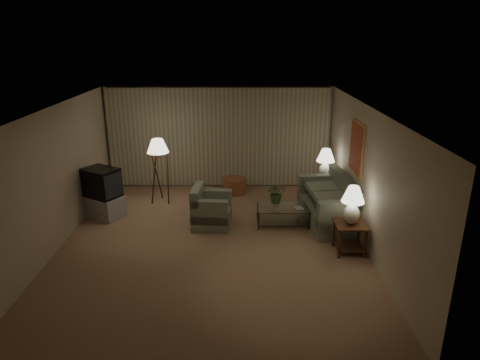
# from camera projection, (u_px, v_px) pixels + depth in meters

# --- Properties ---
(ground) EXTENTS (7.00, 7.00, 0.00)m
(ground) POSITION_uv_depth(u_px,v_px,m) (212.00, 243.00, 8.62)
(ground) COLOR #AA775E
(ground) RESTS_ON ground
(room_shell) EXTENTS (6.04, 7.02, 2.72)m
(room_shell) POSITION_uv_depth(u_px,v_px,m) (216.00, 140.00, 9.47)
(room_shell) COLOR beige
(room_shell) RESTS_ON ground
(sofa) EXTENTS (2.04, 1.27, 0.83)m
(sofa) POSITION_uv_depth(u_px,v_px,m) (328.00, 205.00, 9.41)
(sofa) COLOR gray
(sofa) RESTS_ON ground
(armchair) EXTENTS (0.98, 0.94, 0.71)m
(armchair) POSITION_uv_depth(u_px,v_px,m) (212.00, 210.00, 9.28)
(armchair) COLOR gray
(armchair) RESTS_ON ground
(side_table_near) EXTENTS (0.59, 0.59, 0.60)m
(side_table_near) POSITION_uv_depth(u_px,v_px,m) (350.00, 232.00, 8.13)
(side_table_near) COLOR #3B2010
(side_table_near) RESTS_ON ground
(side_table_far) EXTENTS (0.52, 0.44, 0.60)m
(side_table_far) POSITION_uv_depth(u_px,v_px,m) (324.00, 186.00, 10.59)
(side_table_far) COLOR #3B2010
(side_table_far) RESTS_ON ground
(table_lamp_near) EXTENTS (0.43, 0.43, 0.74)m
(table_lamp_near) POSITION_uv_depth(u_px,v_px,m) (353.00, 202.00, 7.93)
(table_lamp_near) COLOR white
(table_lamp_near) RESTS_ON side_table_near
(table_lamp_far) EXTENTS (0.44, 0.44, 0.76)m
(table_lamp_far) POSITION_uv_depth(u_px,v_px,m) (326.00, 161.00, 10.38)
(table_lamp_far) COLOR white
(table_lamp_far) RESTS_ON side_table_far
(coffee_table) EXTENTS (1.22, 0.67, 0.41)m
(coffee_table) POSITION_uv_depth(u_px,v_px,m) (283.00, 213.00, 9.35)
(coffee_table) COLOR silver
(coffee_table) RESTS_ON ground
(tv_cabinet) EXTENTS (1.36, 1.33, 0.50)m
(tv_cabinet) POSITION_uv_depth(u_px,v_px,m) (104.00, 206.00, 9.78)
(tv_cabinet) COLOR #A9A9AB
(tv_cabinet) RESTS_ON ground
(crt_tv) EXTENTS (1.25, 1.23, 0.65)m
(crt_tv) POSITION_uv_depth(u_px,v_px,m) (101.00, 182.00, 9.59)
(crt_tv) COLOR black
(crt_tv) RESTS_ON tv_cabinet
(floor_lamp) EXTENTS (0.52, 0.52, 1.61)m
(floor_lamp) POSITION_uv_depth(u_px,v_px,m) (159.00, 170.00, 10.42)
(floor_lamp) COLOR #3B2010
(floor_lamp) RESTS_ON ground
(ottoman) EXTENTS (0.62, 0.62, 0.40)m
(ottoman) POSITION_uv_depth(u_px,v_px,m) (234.00, 185.00, 11.25)
(ottoman) COLOR #9F5B35
(ottoman) RESTS_ON ground
(vase) EXTENTS (0.18, 0.18, 0.15)m
(vase) POSITION_uv_depth(u_px,v_px,m) (276.00, 204.00, 9.28)
(vase) COLOR white
(vase) RESTS_ON coffee_table
(flowers) EXTENTS (0.46, 0.42, 0.46)m
(flowers) POSITION_uv_depth(u_px,v_px,m) (277.00, 191.00, 9.18)
(flowers) COLOR #3F662D
(flowers) RESTS_ON vase
(book) EXTENTS (0.22, 0.26, 0.02)m
(book) POSITION_uv_depth(u_px,v_px,m) (295.00, 208.00, 9.21)
(book) COLOR olive
(book) RESTS_ON coffee_table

